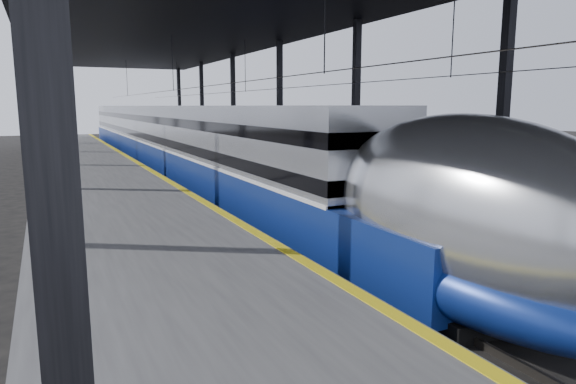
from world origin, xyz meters
TOP-DOWN VIEW (x-y plane):
  - ground at (0.00, 0.00)m, footprint 160.00×160.00m
  - platform at (-3.50, 20.00)m, footprint 6.00×80.00m
  - yellow_strip at (-0.70, 20.00)m, footprint 0.30×80.00m
  - rails at (4.50, 20.00)m, footprint 6.52×80.00m
  - canopy at (1.90, 20.00)m, footprint 18.00×75.00m
  - tgv_train at (2.00, 26.53)m, footprint 3.13×65.20m
  - second_train at (7.00, 37.76)m, footprint 2.90×56.05m

SIDE VIEW (x-z plane):
  - ground at x=0.00m, z-range 0.00..0.00m
  - rails at x=4.50m, z-range 0.00..0.16m
  - platform at x=-3.50m, z-range 0.00..1.00m
  - yellow_strip at x=-0.70m, z-range 1.00..1.01m
  - second_train at x=7.00m, z-range 0.03..4.02m
  - tgv_train at x=2.00m, z-range -0.15..4.35m
  - canopy at x=1.90m, z-range 4.38..13.85m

